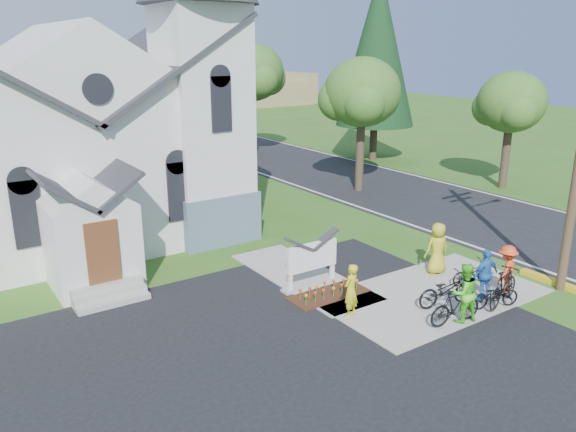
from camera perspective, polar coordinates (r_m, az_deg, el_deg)
ground at (r=17.08m, az=12.21°, el=-9.68°), size 120.00×120.00×0.00m
road at (r=33.96m, az=5.76°, el=4.00°), size 8.00×90.00×0.02m
sidewalk at (r=18.39m, az=14.37°, el=-7.76°), size 7.00×4.00×0.05m
church at (r=23.67m, az=-20.06°, el=10.35°), size 12.35×12.00×13.00m
church_sign at (r=18.11m, az=2.44°, el=-4.17°), size 2.20×0.40×1.70m
flower_bed at (r=17.84m, az=4.14°, el=-8.00°), size 2.60×1.10×0.07m
tree_road_near at (r=29.95m, az=7.55°, el=12.29°), size 4.00×4.00×7.05m
tree_road_mid at (r=39.94m, az=-3.68°, el=14.33°), size 4.40×4.40×7.80m
tree_road_far at (r=32.62m, az=21.76°, el=10.62°), size 3.60×3.60×6.30m
conifer at (r=38.68m, az=9.08°, el=16.47°), size 5.20×5.20×12.40m
distant_hills at (r=68.47m, az=-22.15°, el=11.18°), size 61.00×10.00×5.60m
cyclist_0 at (r=16.22m, az=6.39°, el=-7.54°), size 0.68×0.56×1.60m
bike_0 at (r=17.52m, az=15.76°, el=-7.25°), size 2.01×1.04×1.01m
cyclist_1 at (r=16.58m, az=17.42°, el=-7.44°), size 0.97×0.83×1.73m
bike_1 at (r=16.50m, az=16.65°, el=-8.79°), size 1.80×0.73×1.05m
cyclist_2 at (r=18.19m, az=19.44°, el=-5.62°), size 0.99×0.48×1.63m
bike_2 at (r=19.33m, az=18.16°, el=-5.48°), size 1.60×0.79×0.80m
cyclist_3 at (r=18.73m, az=21.31°, el=-5.17°), size 1.17×0.85×1.63m
bike_3 at (r=18.09m, az=21.06°, el=-6.74°), size 1.99×0.99×1.15m
cyclist_4 at (r=19.75m, az=14.93°, el=-3.18°), size 0.98×0.75×1.79m
bike_4 at (r=17.87m, az=20.30°, el=-7.54°), size 1.64×1.01×0.81m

